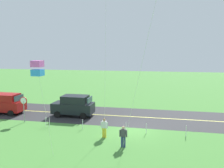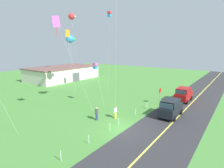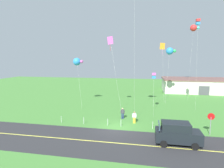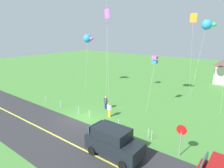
{
  "view_description": "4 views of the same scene",
  "coord_description": "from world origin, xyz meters",
  "px_view_note": "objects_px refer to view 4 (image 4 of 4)",
  "views": [
    {
      "loc": [
        -1.81,
        18.97,
        6.92
      ],
      "look_at": [
        1.09,
        4.17,
        4.7
      ],
      "focal_mm": 35.55,
      "sensor_mm": 36.0,
      "label": 1
    },
    {
      "loc": [
        -15.84,
        -10.01,
        8.7
      ],
      "look_at": [
        1.3,
        2.18,
        4.48
      ],
      "focal_mm": 29.7,
      "sensor_mm": 36.0,
      "label": 2
    },
    {
      "loc": [
        3.56,
        -21.41,
        8.44
      ],
      "look_at": [
        -1.36,
        4.53,
        4.91
      ],
      "focal_mm": 29.28,
      "sensor_mm": 36.0,
      "label": 3
    },
    {
      "loc": [
        14.62,
        -13.54,
        9.13
      ],
      "look_at": [
        0.51,
        4.81,
        2.97
      ],
      "focal_mm": 31.42,
      "sensor_mm": 36.0,
      "label": 4
    }
  ],
  "objects_px": {
    "car_suv_foreground": "(113,142)",
    "kite_orange_near": "(88,38)",
    "stop_sign": "(181,134)",
    "kite_pink_drift": "(207,25)",
    "kite_purple_back": "(193,19)",
    "person_adult_companion": "(109,109)",
    "kite_red_low": "(107,16)",
    "person_adult_near": "(106,102)",
    "kite_yellow_high": "(155,60)"
  },
  "relations": [
    {
      "from": "person_adult_companion",
      "to": "kite_pink_drift",
      "type": "bearing_deg",
      "value": 32.45
    },
    {
      "from": "car_suv_foreground",
      "to": "kite_red_low",
      "type": "xyz_separation_m",
      "value": [
        -8.82,
        10.26,
        10.02
      ]
    },
    {
      "from": "stop_sign",
      "to": "kite_purple_back",
      "type": "bearing_deg",
      "value": 105.79
    },
    {
      "from": "kite_pink_drift",
      "to": "kite_orange_near",
      "type": "distance_m",
      "value": 18.03
    },
    {
      "from": "car_suv_foreground",
      "to": "kite_orange_near",
      "type": "relative_size",
      "value": 0.5
    },
    {
      "from": "person_adult_near",
      "to": "kite_purple_back",
      "type": "distance_m",
      "value": 16.27
    },
    {
      "from": "stop_sign",
      "to": "person_adult_companion",
      "type": "bearing_deg",
      "value": 164.83
    },
    {
      "from": "person_adult_companion",
      "to": "kite_orange_near",
      "type": "bearing_deg",
      "value": 108.43
    },
    {
      "from": "person_adult_near",
      "to": "kite_red_low",
      "type": "height_order",
      "value": "kite_red_low"
    },
    {
      "from": "kite_orange_near",
      "to": "kite_red_low",
      "type": "bearing_deg",
      "value": -25.93
    },
    {
      "from": "car_suv_foreground",
      "to": "kite_pink_drift",
      "type": "relative_size",
      "value": 0.41
    },
    {
      "from": "person_adult_near",
      "to": "person_adult_companion",
      "type": "relative_size",
      "value": 1.0
    },
    {
      "from": "kite_pink_drift",
      "to": "person_adult_near",
      "type": "bearing_deg",
      "value": -121.42
    },
    {
      "from": "stop_sign",
      "to": "kite_red_low",
      "type": "distance_m",
      "value": 17.48
    },
    {
      "from": "stop_sign",
      "to": "kite_yellow_high",
      "type": "bearing_deg",
      "value": 128.22
    },
    {
      "from": "kite_orange_near",
      "to": "kite_purple_back",
      "type": "relative_size",
      "value": 0.76
    },
    {
      "from": "stop_sign",
      "to": "kite_orange_near",
      "type": "relative_size",
      "value": 0.29
    },
    {
      "from": "kite_red_low",
      "to": "kite_purple_back",
      "type": "relative_size",
      "value": 1.04
    },
    {
      "from": "stop_sign",
      "to": "kite_orange_near",
      "type": "distance_m",
      "value": 23.27
    },
    {
      "from": "person_adult_near",
      "to": "kite_pink_drift",
      "type": "bearing_deg",
      "value": 109.13
    },
    {
      "from": "kite_red_low",
      "to": "kite_yellow_high",
      "type": "height_order",
      "value": "kite_red_low"
    },
    {
      "from": "person_adult_near",
      "to": "kite_yellow_high",
      "type": "distance_m",
      "value": 7.72
    },
    {
      "from": "kite_pink_drift",
      "to": "kite_red_low",
      "type": "bearing_deg",
      "value": -137.94
    },
    {
      "from": "stop_sign",
      "to": "kite_pink_drift",
      "type": "distance_m",
      "value": 18.56
    },
    {
      "from": "car_suv_foreground",
      "to": "kite_orange_near",
      "type": "height_order",
      "value": "kite_orange_near"
    },
    {
      "from": "kite_red_low",
      "to": "kite_pink_drift",
      "type": "relative_size",
      "value": 1.12
    },
    {
      "from": "car_suv_foreground",
      "to": "person_adult_near",
      "type": "distance_m",
      "value": 9.36
    },
    {
      "from": "kite_pink_drift",
      "to": "kite_purple_back",
      "type": "bearing_deg",
      "value": -144.13
    },
    {
      "from": "stop_sign",
      "to": "kite_orange_near",
      "type": "bearing_deg",
      "value": 151.71
    },
    {
      "from": "stop_sign",
      "to": "kite_red_low",
      "type": "xyz_separation_m",
      "value": [
        -12.84,
        7.27,
        9.37
      ]
    },
    {
      "from": "stop_sign",
      "to": "person_adult_companion",
      "type": "relative_size",
      "value": 1.6
    },
    {
      "from": "kite_red_low",
      "to": "kite_yellow_high",
      "type": "distance_m",
      "value": 8.56
    },
    {
      "from": "kite_orange_near",
      "to": "kite_purple_back",
      "type": "distance_m",
      "value": 16.32
    },
    {
      "from": "stop_sign",
      "to": "kite_purple_back",
      "type": "height_order",
      "value": "kite_purple_back"
    },
    {
      "from": "stop_sign",
      "to": "kite_red_low",
      "type": "relative_size",
      "value": 0.21
    },
    {
      "from": "person_adult_companion",
      "to": "kite_purple_back",
      "type": "height_order",
      "value": "kite_purple_back"
    },
    {
      "from": "person_adult_near",
      "to": "person_adult_companion",
      "type": "xyz_separation_m",
      "value": [
        1.77,
        -1.52,
        0.0
      ]
    },
    {
      "from": "kite_red_low",
      "to": "kite_purple_back",
      "type": "height_order",
      "value": "kite_red_low"
    },
    {
      "from": "kite_orange_near",
      "to": "car_suv_foreground",
      "type": "bearing_deg",
      "value": -40.9
    },
    {
      "from": "stop_sign",
      "to": "kite_purple_back",
      "type": "relative_size",
      "value": 0.22
    },
    {
      "from": "kite_yellow_high",
      "to": "kite_pink_drift",
      "type": "height_order",
      "value": "kite_pink_drift"
    },
    {
      "from": "person_adult_companion",
      "to": "kite_yellow_high",
      "type": "distance_m",
      "value": 7.83
    },
    {
      "from": "kite_red_low",
      "to": "kite_orange_near",
      "type": "distance_m",
      "value": 8.26
    },
    {
      "from": "stop_sign",
      "to": "kite_purple_back",
      "type": "distance_m",
      "value": 18.2
    },
    {
      "from": "car_suv_foreground",
      "to": "kite_pink_drift",
      "type": "bearing_deg",
      "value": 86.27
    },
    {
      "from": "car_suv_foreground",
      "to": "kite_red_low",
      "type": "bearing_deg",
      "value": 130.69
    },
    {
      "from": "car_suv_foreground",
      "to": "kite_purple_back",
      "type": "bearing_deg",
      "value": 90.92
    },
    {
      "from": "person_adult_near",
      "to": "kite_orange_near",
      "type": "distance_m",
      "value": 13.59
    },
    {
      "from": "car_suv_foreground",
      "to": "person_adult_near",
      "type": "height_order",
      "value": "car_suv_foreground"
    },
    {
      "from": "kite_orange_near",
      "to": "stop_sign",
      "type": "bearing_deg",
      "value": -28.29
    }
  ]
}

